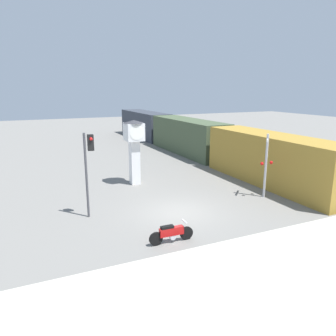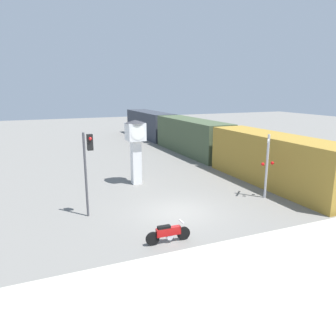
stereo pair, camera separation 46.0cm
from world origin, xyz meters
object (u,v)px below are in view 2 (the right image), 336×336
Objects in this scene: clock_tower at (136,142)px; motorcycle at (168,233)px; freight_train at (192,136)px; traffic_light at (88,160)px; railroad_crossing_signal at (267,164)px.

motorcycle is at bearing -99.44° from clock_tower.
clock_tower is 12.13m from freight_train.
traffic_light is (-12.61, -13.16, 1.28)m from freight_train.
motorcycle is 0.06× the size of freight_train.
motorcycle is 0.46× the size of clock_tower.
clock_tower reaches higher than motorcycle.
motorcycle is at bearing -60.51° from traffic_light.
traffic_light is at bearing -133.77° from freight_train.
traffic_light is 1.13× the size of railroad_crossing_signal.
clock_tower is 1.01× the size of traffic_light.
railroad_crossing_signal reaches higher than motorcycle.
railroad_crossing_signal is at bearing 23.55° from motorcycle.
railroad_crossing_signal is at bearing -99.50° from freight_train.
railroad_crossing_signal is at bearing -6.94° from traffic_light.
freight_train is (8.61, 8.46, -1.23)m from clock_tower.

